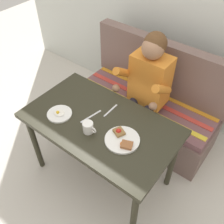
# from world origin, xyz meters

# --- Properties ---
(ground_plane) EXTENTS (8.00, 8.00, 0.00)m
(ground_plane) POSITION_xyz_m (0.00, 0.00, 0.00)
(ground_plane) COLOR beige
(table) EXTENTS (1.20, 0.70, 0.73)m
(table) POSITION_xyz_m (0.00, 0.00, 0.65)
(table) COLOR #2C2A1D
(table) RESTS_ON ground
(couch) EXTENTS (1.44, 0.56, 1.00)m
(couch) POSITION_xyz_m (0.00, 0.76, 0.33)
(couch) COLOR #6F5851
(couch) RESTS_ON ground
(person) EXTENTS (0.45, 0.61, 1.21)m
(person) POSITION_xyz_m (0.04, 0.59, 0.74)
(person) COLOR orange
(person) RESTS_ON ground
(plate_breakfast) EXTENTS (0.25, 0.25, 0.05)m
(plate_breakfast) POSITION_xyz_m (0.24, -0.04, 0.74)
(plate_breakfast) COLOR white
(plate_breakfast) RESTS_ON table
(plate_eggs) EXTENTS (0.20, 0.20, 0.04)m
(plate_eggs) POSITION_xyz_m (-0.30, -0.13, 0.74)
(plate_eggs) COLOR white
(plate_eggs) RESTS_ON table
(coffee_mug) EXTENTS (0.12, 0.08, 0.09)m
(coffee_mug) POSITION_xyz_m (-0.01, -0.13, 0.78)
(coffee_mug) COLOR white
(coffee_mug) RESTS_ON table
(fork) EXTENTS (0.02, 0.17, 0.00)m
(fork) POSITION_xyz_m (-0.01, 0.15, 0.73)
(fork) COLOR silver
(fork) RESTS_ON table
(knife) EXTENTS (0.05, 0.20, 0.00)m
(knife) POSITION_xyz_m (-0.09, 0.00, 0.73)
(knife) COLOR silver
(knife) RESTS_ON table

